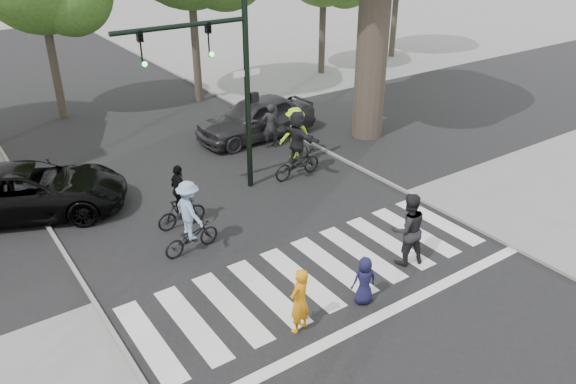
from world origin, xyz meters
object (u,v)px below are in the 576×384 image
at_px(traffic_signal, 222,74).
at_px(cyclist_left, 190,222).
at_px(pedestrian_child, 364,281).
at_px(car_suv, 30,190).
at_px(cyclist_mid, 180,202).
at_px(cyclist_right, 297,148).
at_px(pedestrian_adult, 408,229).
at_px(pedestrian_woman, 299,301).
at_px(car_grey, 256,118).

distance_m(traffic_signal, cyclist_left, 4.65).
distance_m(pedestrian_child, car_suv, 10.35).
height_order(cyclist_mid, cyclist_right, cyclist_right).
distance_m(pedestrian_adult, cyclist_left, 5.63).
bearing_deg(pedestrian_woman, cyclist_right, -142.39).
bearing_deg(cyclist_right, pedestrian_woman, -125.26).
bearing_deg(car_suv, car_grey, -57.48).
bearing_deg(pedestrian_woman, cyclist_left, -100.25).
bearing_deg(pedestrian_child, pedestrian_woman, 13.39).
relative_size(pedestrian_woman, car_grey, 0.32).
height_order(pedestrian_child, cyclist_right, cyclist_right).
relative_size(cyclist_left, car_grey, 0.42).
bearing_deg(cyclist_mid, pedestrian_child, -70.80).
xyz_separation_m(pedestrian_child, cyclist_mid, (-1.96, 5.62, 0.19)).
bearing_deg(traffic_signal, pedestrian_child, -91.71).
height_order(pedestrian_woman, cyclist_right, cyclist_right).
xyz_separation_m(cyclist_right, car_suv, (-8.04, 2.41, -0.28)).
height_order(traffic_signal, pedestrian_child, traffic_signal).
height_order(pedestrian_woman, car_suv, pedestrian_woman).
height_order(traffic_signal, cyclist_right, traffic_signal).
bearing_deg(cyclist_right, car_grey, 78.50).
distance_m(cyclist_mid, car_suv, 4.67).
xyz_separation_m(pedestrian_adult, car_grey, (1.54, 9.77, -0.15)).
distance_m(pedestrian_woman, cyclist_mid, 5.56).
relative_size(pedestrian_adult, cyclist_left, 0.96).
relative_size(traffic_signal, pedestrian_woman, 3.82).
bearing_deg(cyclist_left, pedestrian_child, -61.65).
relative_size(pedestrian_child, cyclist_left, 0.59).
bearing_deg(car_suv, pedestrian_child, -126.42).
bearing_deg(traffic_signal, cyclist_right, -6.72).
distance_m(cyclist_left, car_suv, 5.50).
bearing_deg(pedestrian_woman, traffic_signal, -123.69).
bearing_deg(pedestrian_woman, car_suv, -85.48).
bearing_deg(pedestrian_woman, pedestrian_adult, 171.57).
bearing_deg(car_grey, pedestrian_child, -20.29).
xyz_separation_m(pedestrian_child, cyclist_left, (-2.30, 4.27, 0.29)).
relative_size(traffic_signal, cyclist_left, 2.91).
height_order(cyclist_right, car_suv, cyclist_right).
distance_m(cyclist_left, cyclist_right, 5.51).
distance_m(pedestrian_child, car_grey, 11.00).
distance_m(pedestrian_adult, cyclist_right, 5.88).
bearing_deg(cyclist_mid, cyclist_right, 10.34).
relative_size(cyclist_left, cyclist_mid, 1.07).
height_order(pedestrian_child, car_grey, car_grey).
relative_size(traffic_signal, car_grey, 1.23).
relative_size(pedestrian_child, cyclist_mid, 0.63).
bearing_deg(traffic_signal, cyclist_mid, -151.82).
height_order(cyclist_right, car_grey, cyclist_right).
relative_size(cyclist_right, car_suv, 0.42).
bearing_deg(cyclist_right, pedestrian_adult, -97.21).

